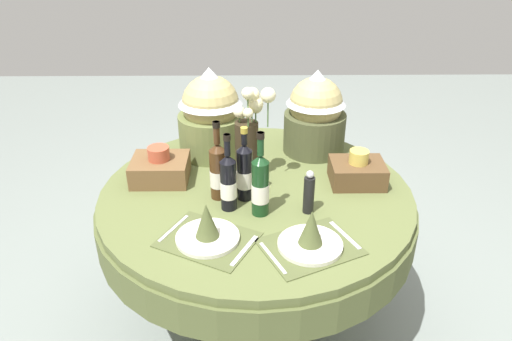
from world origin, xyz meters
The scene contains 14 objects.
ground centered at (0.00, 0.00, 0.00)m, with size 8.00×8.00×0.00m, color gray.
dining_table centered at (0.00, 0.00, 0.62)m, with size 1.40×1.40×0.74m.
place_setting_left centered at (-0.19, -0.36, 0.79)m, with size 0.42×0.39×0.16m.
place_setting_right centered at (0.19, -0.41, 0.79)m, with size 0.42×0.38×0.16m.
flower_vase centered at (-0.03, 0.12, 0.95)m, with size 0.18×0.13×0.45m.
wine_bottle_left centered at (0.01, -0.18, 0.87)m, with size 0.07×0.07×0.36m.
wine_bottle_centre centered at (-0.11, -0.14, 0.86)m, with size 0.07×0.07×0.34m.
wine_bottle_right centered at (-0.05, -0.06, 0.87)m, with size 0.07×0.07×0.33m.
wine_bottle_rear centered at (-0.16, -0.05, 0.87)m, with size 0.07×0.07×0.35m.
pepper_mill centered at (0.21, -0.17, 0.83)m, with size 0.04×0.04×0.19m.
gift_tub_back_left centered at (-0.22, 0.38, 0.97)m, with size 0.33×0.33×0.44m.
gift_tub_back_right centered at (0.30, 0.40, 0.96)m, with size 0.31×0.31×0.42m.
woven_basket_side_left centered at (-0.43, 0.10, 0.80)m, with size 0.25×0.22×0.16m.
woven_basket_side_right centered at (0.46, 0.06, 0.80)m, with size 0.24×0.19×0.16m.
Camera 1 is at (-0.02, -1.83, 1.84)m, focal length 33.88 mm.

